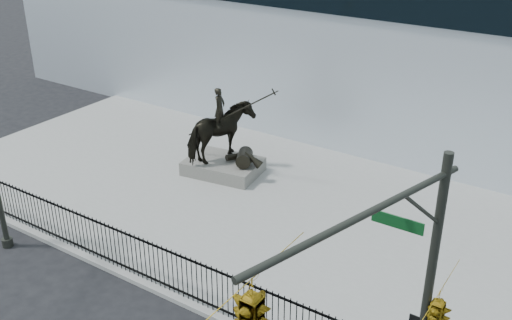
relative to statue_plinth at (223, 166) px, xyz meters
The scene contains 6 objects.
plaza 4.36m from the statue_plinth, 19.84° to the right, with size 30.00×12.00×0.15m, color gray.
building 12.89m from the statue_plinth, 70.49° to the left, with size 44.00×14.00×9.00m, color silver.
picket_fence 8.31m from the statue_plinth, 60.52° to the right, with size 22.10×0.10×1.50m.
statue_plinth is the anchor object (origin of this frame).
equestrian_statue 1.46m from the statue_plinth, ahead, with size 3.81×2.64×3.26m.
traffic_signal_right 15.51m from the statue_plinth, 44.80° to the right, with size 2.17×6.86×7.00m.
Camera 1 is at (9.38, -9.35, 11.22)m, focal length 42.00 mm.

